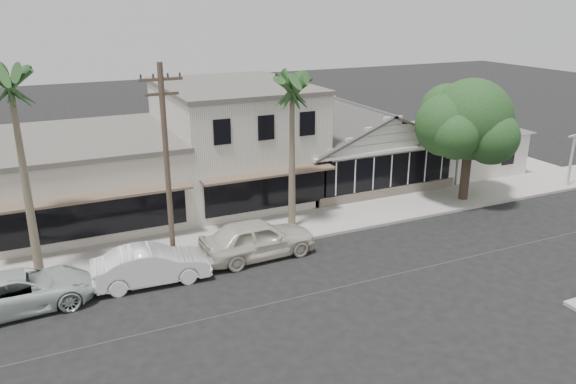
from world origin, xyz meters
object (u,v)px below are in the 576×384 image
utility_pole (167,162)px  car_0 (257,238)px  shade_tree (467,121)px  car_1 (151,265)px  car_2 (21,291)px

utility_pole → car_0: bearing=-14.6°
utility_pole → car_0: utility_pole is taller
car_0 → shade_tree: shade_tree is taller
car_1 → car_2: 5.00m
car_2 → shade_tree: 24.45m
car_2 → car_0: bearing=-90.8°
shade_tree → car_0: bearing=-170.9°
utility_pole → shade_tree: bearing=4.1°
car_2 → shade_tree: (23.97, 2.71, 4.02)m
car_0 → shade_tree: (13.97, 2.23, 3.86)m
utility_pole → car_2: 7.59m
utility_pole → car_2: bearing=-167.0°
utility_pole → car_2: size_ratio=1.64×
car_1 → shade_tree: 19.57m
utility_pole → car_0: size_ratio=1.66×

